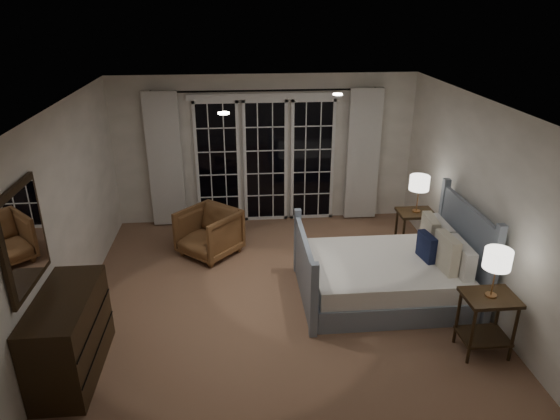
{
  "coord_description": "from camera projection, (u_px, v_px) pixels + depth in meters",
  "views": [
    {
      "loc": [
        -0.48,
        -5.59,
        3.58
      ],
      "look_at": [
        0.06,
        0.37,
        1.05
      ],
      "focal_mm": 32.0,
      "sensor_mm": 36.0,
      "label": 1
    }
  ],
  "objects": [
    {
      "name": "floor",
      "position": [
        278.0,
        294.0,
        6.56
      ],
      "size": [
        5.0,
        5.0,
        0.0
      ],
      "primitive_type": "plane",
      "color": "#875E48",
      "rests_on": "ground"
    },
    {
      "name": "ceiling",
      "position": [
        278.0,
        104.0,
        5.59
      ],
      "size": [
        5.0,
        5.0,
        0.0
      ],
      "primitive_type": "plane",
      "rotation": [
        3.14,
        0.0,
        0.0
      ],
      "color": "silver",
      "rests_on": "wall_back"
    },
    {
      "name": "wall_left",
      "position": [
        67.0,
        214.0,
        5.86
      ],
      "size": [
        0.02,
        5.0,
        2.5
      ],
      "primitive_type": "cube",
      "color": "white",
      "rests_on": "floor"
    },
    {
      "name": "wall_right",
      "position": [
        476.0,
        200.0,
        6.28
      ],
      "size": [
        0.02,
        5.0,
        2.5
      ],
      "primitive_type": "cube",
      "color": "white",
      "rests_on": "floor"
    },
    {
      "name": "wall_back",
      "position": [
        265.0,
        150.0,
        8.37
      ],
      "size": [
        5.0,
        0.02,
        2.5
      ],
      "primitive_type": "cube",
      "color": "white",
      "rests_on": "floor"
    },
    {
      "name": "wall_front",
      "position": [
        307.0,
        333.0,
        3.78
      ],
      "size": [
        5.0,
        0.02,
        2.5
      ],
      "primitive_type": "cube",
      "color": "white",
      "rests_on": "floor"
    },
    {
      "name": "french_doors",
      "position": [
        265.0,
        160.0,
        8.39
      ],
      "size": [
        2.5,
        0.04,
        2.2
      ],
      "color": "black",
      "rests_on": "wall_back"
    },
    {
      "name": "curtain_rod",
      "position": [
        265.0,
        91.0,
        7.88
      ],
      "size": [
        3.5,
        0.03,
        0.03
      ],
      "primitive_type": "cylinder",
      "rotation": [
        0.0,
        1.57,
        0.0
      ],
      "color": "black",
      "rests_on": "wall_back"
    },
    {
      "name": "curtain_left",
      "position": [
        165.0,
        160.0,
        8.16
      ],
      "size": [
        0.55,
        0.1,
        2.25
      ],
      "primitive_type": "cube",
      "color": "silver",
      "rests_on": "curtain_rod"
    },
    {
      "name": "curtain_right",
      "position": [
        363.0,
        155.0,
        8.43
      ],
      "size": [
        0.55,
        0.1,
        2.25
      ],
      "primitive_type": "cube",
      "color": "silver",
      "rests_on": "curtain_rod"
    },
    {
      "name": "downlight_a",
      "position": [
        338.0,
        94.0,
        6.21
      ],
      "size": [
        0.12,
        0.12,
        0.01
      ],
      "primitive_type": "cylinder",
      "color": "white",
      "rests_on": "ceiling"
    },
    {
      "name": "downlight_b",
      "position": [
        224.0,
        113.0,
        5.17
      ],
      "size": [
        0.12,
        0.12,
        0.01
      ],
      "primitive_type": "cylinder",
      "color": "white",
      "rests_on": "ceiling"
    },
    {
      "name": "bed",
      "position": [
        389.0,
        274.0,
        6.42
      ],
      "size": [
        2.11,
        1.51,
        1.23
      ],
      "color": "gray",
      "rests_on": "floor"
    },
    {
      "name": "nightstand_left",
      "position": [
        487.0,
        315.0,
        5.32
      ],
      "size": [
        0.55,
        0.44,
        0.71
      ],
      "color": "#322010",
      "rests_on": "floor"
    },
    {
      "name": "nightstand_right",
      "position": [
        414.0,
        226.0,
        7.47
      ],
      "size": [
        0.53,
        0.42,
        0.68
      ],
      "color": "#322010",
      "rests_on": "floor"
    },
    {
      "name": "lamp_left",
      "position": [
        498.0,
        260.0,
        5.06
      ],
      "size": [
        0.28,
        0.28,
        0.54
      ],
      "color": "#B87F49",
      "rests_on": "nightstand_left"
    },
    {
      "name": "lamp_right",
      "position": [
        419.0,
        183.0,
        7.21
      ],
      "size": [
        0.29,
        0.29,
        0.56
      ],
      "color": "#B87F49",
      "rests_on": "nightstand_right"
    },
    {
      "name": "armchair",
      "position": [
        209.0,
        233.0,
        7.47
      ],
      "size": [
        1.09,
        1.1,
        0.72
      ],
      "primitive_type": "imported",
      "rotation": [
        0.0,
        0.0,
        -0.74
      ],
      "color": "brown",
      "rests_on": "floor"
    },
    {
      "name": "dresser",
      "position": [
        69.0,
        335.0,
        5.03
      ],
      "size": [
        0.54,
        1.27,
        0.9
      ],
      "color": "#322010",
      "rests_on": "floor"
    },
    {
      "name": "mirror",
      "position": [
        23.0,
        239.0,
        4.59
      ],
      "size": [
        0.05,
        0.85,
        1.0
      ],
      "color": "#322010",
      "rests_on": "wall_left"
    }
  ]
}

